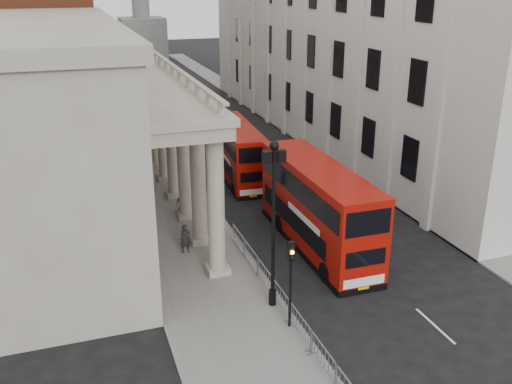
% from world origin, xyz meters
% --- Properties ---
extents(ground, '(260.00, 260.00, 0.00)m').
position_xyz_m(ground, '(0.00, 0.00, 0.00)').
color(ground, black).
rests_on(ground, ground).
extents(sidewalk_west, '(6.00, 140.00, 0.12)m').
position_xyz_m(sidewalk_west, '(-3.00, 30.00, 0.06)').
color(sidewalk_west, slate).
rests_on(sidewalk_west, ground).
extents(sidewalk_east, '(3.00, 140.00, 0.12)m').
position_xyz_m(sidewalk_east, '(13.50, 30.00, 0.06)').
color(sidewalk_east, slate).
rests_on(sidewalk_east, ground).
extents(kerb, '(0.20, 140.00, 0.14)m').
position_xyz_m(kerb, '(-0.05, 30.00, 0.07)').
color(kerb, slate).
rests_on(kerb, ground).
extents(portico_building, '(9.00, 28.00, 12.00)m').
position_xyz_m(portico_building, '(-10.50, 18.00, 6.00)').
color(portico_building, gray).
rests_on(portico_building, ground).
extents(brick_building, '(9.00, 32.00, 22.00)m').
position_xyz_m(brick_building, '(-10.50, 48.00, 11.00)').
color(brick_building, brown).
rests_on(brick_building, ground).
extents(west_building_far, '(9.00, 30.00, 20.00)m').
position_xyz_m(west_building_far, '(-10.50, 80.00, 10.00)').
color(west_building_far, gray).
rests_on(west_building_far, ground).
extents(east_building, '(8.00, 55.00, 25.00)m').
position_xyz_m(east_building, '(16.00, 32.00, 12.50)').
color(east_building, beige).
rests_on(east_building, ground).
extents(lamp_post_south, '(1.05, 0.44, 8.32)m').
position_xyz_m(lamp_post_south, '(-0.60, 4.00, 4.91)').
color(lamp_post_south, black).
rests_on(lamp_post_south, sidewalk_west).
extents(lamp_post_mid, '(1.05, 0.44, 8.32)m').
position_xyz_m(lamp_post_mid, '(-0.60, 20.00, 4.91)').
color(lamp_post_mid, black).
rests_on(lamp_post_mid, sidewalk_west).
extents(lamp_post_north, '(1.05, 0.44, 8.32)m').
position_xyz_m(lamp_post_north, '(-0.60, 36.00, 4.91)').
color(lamp_post_north, black).
rests_on(lamp_post_north, sidewalk_west).
extents(traffic_light, '(0.28, 0.33, 4.30)m').
position_xyz_m(traffic_light, '(-0.50, 1.98, 3.11)').
color(traffic_light, black).
rests_on(traffic_light, sidewalk_west).
extents(crowd_barriers, '(0.50, 18.75, 1.10)m').
position_xyz_m(crowd_barriers, '(-0.35, 2.23, 0.67)').
color(crowd_barriers, gray).
rests_on(crowd_barriers, sidewalk_west).
extents(bus_near, '(2.88, 11.71, 5.05)m').
position_xyz_m(bus_near, '(4.21, 9.41, 2.64)').
color(bus_near, '#9D0F07').
rests_on(bus_near, ground).
extents(bus_far, '(3.08, 10.16, 4.33)m').
position_xyz_m(bus_far, '(3.34, 22.78, 2.26)').
color(bus_far, '#9A0E07').
rests_on(bus_far, ground).
extents(pedestrian_a, '(0.64, 0.43, 1.73)m').
position_xyz_m(pedestrian_a, '(-3.44, 10.89, 0.99)').
color(pedestrian_a, black).
rests_on(pedestrian_a, sidewalk_west).
extents(pedestrian_b, '(0.88, 0.72, 1.70)m').
position_xyz_m(pedestrian_b, '(-4.78, 16.40, 0.97)').
color(pedestrian_b, '#292320').
rests_on(pedestrian_b, sidewalk_west).
extents(pedestrian_c, '(0.89, 0.80, 1.52)m').
position_xyz_m(pedestrian_c, '(-2.42, 16.84, 0.88)').
color(pedestrian_c, black).
rests_on(pedestrian_c, sidewalk_west).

